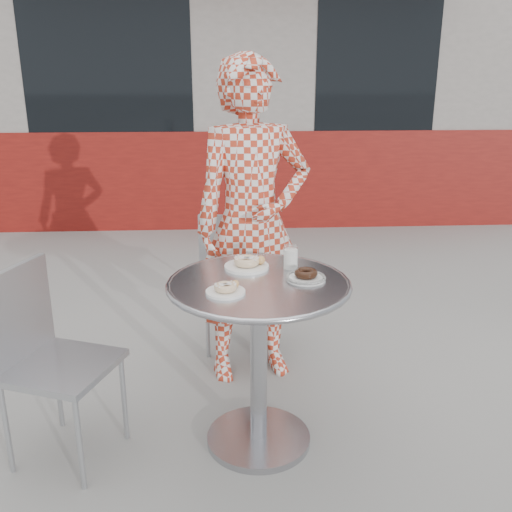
{
  "coord_description": "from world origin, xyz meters",
  "views": [
    {
      "loc": [
        -0.11,
        -2.16,
        1.59
      ],
      "look_at": [
        0.02,
        0.12,
        0.83
      ],
      "focal_mm": 40.0,
      "sensor_mm": 36.0,
      "label": 1
    }
  ],
  "objects": [
    {
      "name": "plate_checker",
      "position": [
        0.22,
        0.02,
        0.78
      ],
      "size": [
        0.17,
        0.17,
        0.04
      ],
      "rotation": [
        0.0,
        0.0,
        0.34
      ],
      "color": "white",
      "rests_on": "bistro_table"
    },
    {
      "name": "plate_near",
      "position": [
        -0.11,
        -0.11,
        0.78
      ],
      "size": [
        0.15,
        0.15,
        0.04
      ],
      "rotation": [
        0.0,
        0.0,
        0.34
      ],
      "color": "white",
      "rests_on": "bistro_table"
    },
    {
      "name": "chair_far",
      "position": [
        -0.02,
        0.93,
        0.26
      ],
      "size": [
        0.48,
        0.49,
        0.85
      ],
      "rotation": [
        0.0,
        0.0,
        2.93
      ],
      "color": "#ABADB2",
      "rests_on": "ground"
    },
    {
      "name": "milk_cup",
      "position": [
        0.17,
        0.16,
        0.81
      ],
      "size": [
        0.07,
        0.07,
        0.1
      ],
      "rotation": [
        0.0,
        0.0,
        -0.22
      ],
      "color": "white",
      "rests_on": "bistro_table"
    },
    {
      "name": "storefront",
      "position": [
        -0.0,
        5.56,
        1.49
      ],
      "size": [
        6.02,
        4.55,
        3.0
      ],
      "color": "gray",
      "rests_on": "ground"
    },
    {
      "name": "bistro_table",
      "position": [
        0.02,
        0.0,
        0.58
      ],
      "size": [
        0.76,
        0.76,
        0.77
      ],
      "rotation": [
        0.0,
        0.0,
        -0.15
      ],
      "color": "#BCBCC1",
      "rests_on": "ground"
    },
    {
      "name": "ground",
      "position": [
        0.0,
        0.0,
        0.0
      ],
      "size": [
        60.0,
        60.0,
        0.0
      ],
      "primitive_type": "plane",
      "color": "#9D9B96",
      "rests_on": "ground"
    },
    {
      "name": "chair_left",
      "position": [
        -0.8,
        -0.04,
        0.26
      ],
      "size": [
        0.51,
        0.51,
        0.84
      ],
      "rotation": [
        0.0,
        0.0,
        1.22
      ],
      "color": "#ABADB2",
      "rests_on": "ground"
    },
    {
      "name": "seated_person",
      "position": [
        0.03,
        0.64,
        0.83
      ],
      "size": [
        0.68,
        0.53,
        1.67
      ],
      "primitive_type": "imported",
      "rotation": [
        0.0,
        0.0,
        0.23
      ],
      "color": "#B2311B",
      "rests_on": "ground"
    },
    {
      "name": "plate_far",
      "position": [
        -0.02,
        0.17,
        0.78
      ],
      "size": [
        0.19,
        0.19,
        0.05
      ],
      "rotation": [
        0.0,
        0.0,
        -0.2
      ],
      "color": "white",
      "rests_on": "bistro_table"
    }
  ]
}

